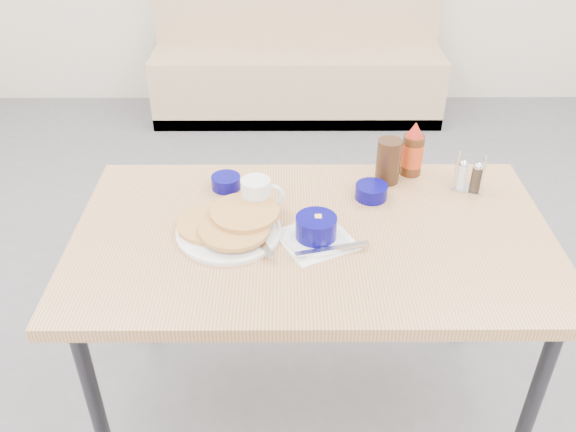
{
  "coord_description": "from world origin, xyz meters",
  "views": [
    {
      "loc": [
        -0.08,
        -1.19,
        1.8
      ],
      "look_at": [
        -0.07,
        0.25,
        0.82
      ],
      "focal_mm": 38.0,
      "sensor_mm": 36.0,
      "label": 1
    }
  ],
  "objects_px": {
    "booth_bench": "(297,62)",
    "pancake_plate": "(230,227)",
    "creamer_bowl": "(226,182)",
    "butter_bowl": "(371,192)",
    "condiment_caddy": "(469,178)",
    "coffee_mug": "(257,194)",
    "dining_table": "(313,249)",
    "syrup_bottle": "(412,152)",
    "grits_setting": "(316,231)",
    "amber_tumbler": "(388,161)"
  },
  "relations": [
    {
      "from": "condiment_caddy",
      "to": "syrup_bottle",
      "type": "height_order",
      "value": "syrup_bottle"
    },
    {
      "from": "amber_tumbler",
      "to": "syrup_bottle",
      "type": "bearing_deg",
      "value": 30.1
    },
    {
      "from": "coffee_mug",
      "to": "grits_setting",
      "type": "height_order",
      "value": "coffee_mug"
    },
    {
      "from": "pancake_plate",
      "to": "amber_tumbler",
      "type": "relative_size",
      "value": 2.05
    },
    {
      "from": "condiment_caddy",
      "to": "syrup_bottle",
      "type": "bearing_deg",
      "value": 167.98
    },
    {
      "from": "coffee_mug",
      "to": "dining_table",
      "type": "bearing_deg",
      "value": -36.55
    },
    {
      "from": "grits_setting",
      "to": "creamer_bowl",
      "type": "relative_size",
      "value": 2.93
    },
    {
      "from": "pancake_plate",
      "to": "creamer_bowl",
      "type": "xyz_separation_m",
      "value": [
        -0.03,
        0.25,
        -0.0
      ]
    },
    {
      "from": "dining_table",
      "to": "coffee_mug",
      "type": "xyz_separation_m",
      "value": [
        -0.17,
        0.12,
        0.11
      ]
    },
    {
      "from": "pancake_plate",
      "to": "coffee_mug",
      "type": "bearing_deg",
      "value": 58.83
    },
    {
      "from": "coffee_mug",
      "to": "grits_setting",
      "type": "xyz_separation_m",
      "value": [
        0.17,
        -0.16,
        -0.02
      ]
    },
    {
      "from": "coffee_mug",
      "to": "syrup_bottle",
      "type": "bearing_deg",
      "value": 23.2
    },
    {
      "from": "condiment_caddy",
      "to": "syrup_bottle",
      "type": "xyz_separation_m",
      "value": [
        -0.17,
        0.1,
        0.04
      ]
    },
    {
      "from": "amber_tumbler",
      "to": "syrup_bottle",
      "type": "relative_size",
      "value": 0.79
    },
    {
      "from": "amber_tumbler",
      "to": "condiment_caddy",
      "type": "bearing_deg",
      "value": -11.9
    },
    {
      "from": "booth_bench",
      "to": "butter_bowl",
      "type": "xyz_separation_m",
      "value": [
        0.19,
        -2.35,
        0.43
      ]
    },
    {
      "from": "dining_table",
      "to": "amber_tumbler",
      "type": "distance_m",
      "value": 0.41
    },
    {
      "from": "dining_table",
      "to": "amber_tumbler",
      "type": "relative_size",
      "value": 9.4
    },
    {
      "from": "booth_bench",
      "to": "coffee_mug",
      "type": "distance_m",
      "value": 2.46
    },
    {
      "from": "creamer_bowl",
      "to": "syrup_bottle",
      "type": "relative_size",
      "value": 0.5
    },
    {
      "from": "condiment_caddy",
      "to": "butter_bowl",
      "type": "bearing_deg",
      "value": -151.19
    },
    {
      "from": "booth_bench",
      "to": "condiment_caddy",
      "type": "xyz_separation_m",
      "value": [
        0.51,
        -2.3,
        0.45
      ]
    },
    {
      "from": "booth_bench",
      "to": "coffee_mug",
      "type": "bearing_deg",
      "value": -93.93
    },
    {
      "from": "grits_setting",
      "to": "syrup_bottle",
      "type": "bearing_deg",
      "value": 48.8
    },
    {
      "from": "booth_bench",
      "to": "dining_table",
      "type": "xyz_separation_m",
      "value": [
        0.0,
        -2.53,
        0.35
      ]
    },
    {
      "from": "pancake_plate",
      "to": "condiment_caddy",
      "type": "distance_m",
      "value": 0.79
    },
    {
      "from": "pancake_plate",
      "to": "dining_table",
      "type": "bearing_deg",
      "value": 0.67
    },
    {
      "from": "dining_table",
      "to": "condiment_caddy",
      "type": "height_order",
      "value": "condiment_caddy"
    },
    {
      "from": "booth_bench",
      "to": "creamer_bowl",
      "type": "relative_size",
      "value": 20.07
    },
    {
      "from": "pancake_plate",
      "to": "grits_setting",
      "type": "bearing_deg",
      "value": -8.84
    },
    {
      "from": "dining_table",
      "to": "coffee_mug",
      "type": "bearing_deg",
      "value": 143.45
    },
    {
      "from": "grits_setting",
      "to": "creamer_bowl",
      "type": "bearing_deg",
      "value": 134.05
    },
    {
      "from": "creamer_bowl",
      "to": "syrup_bottle",
      "type": "distance_m",
      "value": 0.62
    },
    {
      "from": "booth_bench",
      "to": "pancake_plate",
      "type": "xyz_separation_m",
      "value": [
        -0.24,
        -2.54,
        0.43
      ]
    },
    {
      "from": "pancake_plate",
      "to": "amber_tumbler",
      "type": "distance_m",
      "value": 0.58
    },
    {
      "from": "pancake_plate",
      "to": "butter_bowl",
      "type": "relative_size",
      "value": 3.0
    },
    {
      "from": "syrup_bottle",
      "to": "booth_bench",
      "type": "bearing_deg",
      "value": 98.83
    },
    {
      "from": "dining_table",
      "to": "butter_bowl",
      "type": "bearing_deg",
      "value": 44.33
    },
    {
      "from": "booth_bench",
      "to": "pancake_plate",
      "type": "relative_size",
      "value": 6.23
    },
    {
      "from": "dining_table",
      "to": "syrup_bottle",
      "type": "bearing_deg",
      "value": 44.92
    },
    {
      "from": "dining_table",
      "to": "butter_bowl",
      "type": "relative_size",
      "value": 13.75
    },
    {
      "from": "condiment_caddy",
      "to": "pancake_plate",
      "type": "bearing_deg",
      "value": -142.49
    },
    {
      "from": "coffee_mug",
      "to": "creamer_bowl",
      "type": "distance_m",
      "value": 0.17
    },
    {
      "from": "coffee_mug",
      "to": "butter_bowl",
      "type": "relative_size",
      "value": 1.31
    },
    {
      "from": "dining_table",
      "to": "syrup_bottle",
      "type": "height_order",
      "value": "syrup_bottle"
    },
    {
      "from": "booth_bench",
      "to": "creamer_bowl",
      "type": "bearing_deg",
      "value": -96.82
    },
    {
      "from": "dining_table",
      "to": "condiment_caddy",
      "type": "distance_m",
      "value": 0.57
    },
    {
      "from": "booth_bench",
      "to": "pancake_plate",
      "type": "bearing_deg",
      "value": -95.45
    },
    {
      "from": "pancake_plate",
      "to": "condiment_caddy",
      "type": "height_order",
      "value": "condiment_caddy"
    },
    {
      "from": "creamer_bowl",
      "to": "butter_bowl",
      "type": "distance_m",
      "value": 0.47
    }
  ]
}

